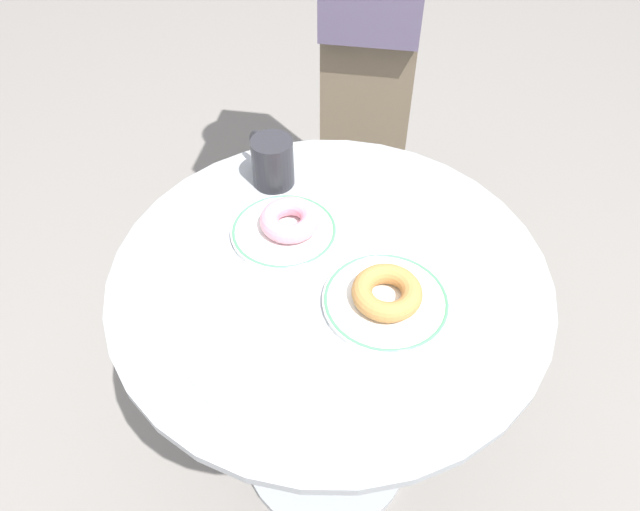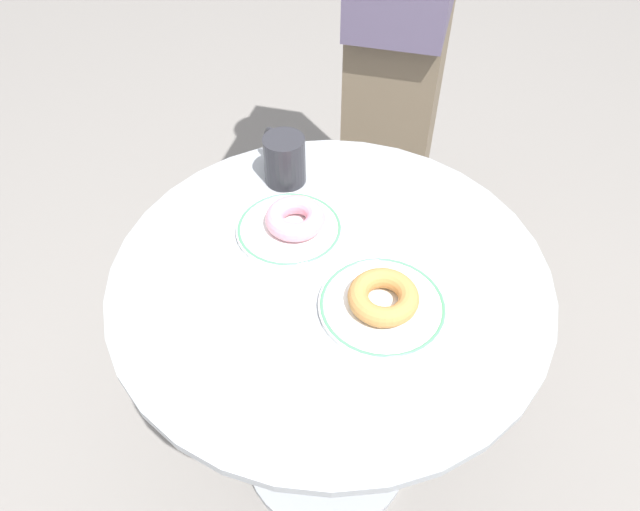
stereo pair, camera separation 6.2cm
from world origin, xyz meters
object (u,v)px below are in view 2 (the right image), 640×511
plate_right (382,306)px  coffee_mug (284,159)px  plate_left (289,229)px  person_figure (403,30)px  donut_pink_frosted (295,218)px  cafe_table (329,346)px  paper_napkin (228,377)px  donut_old_fashioned (383,297)px

plate_right → coffee_mug: bearing=151.6°
plate_left → plate_right: same height
plate_left → coffee_mug: (-0.10, 0.12, 0.04)m
person_figure → donut_pink_frosted: bearing=-78.2°
donut_pink_frosted → person_figure: person_figure is taller
cafe_table → coffee_mug: (-0.22, 0.16, 0.28)m
donut_pink_frosted → paper_napkin: donut_pink_frosted is taller
plate_right → donut_old_fashioned: bearing=153.4°
paper_napkin → donut_pink_frosted: bearing=108.0°
cafe_table → plate_right: plate_right is taller
donut_old_fashioned → cafe_table: bearing=169.5°
cafe_table → coffee_mug: coffee_mug is taller
cafe_table → plate_left: plate_left is taller
paper_napkin → coffee_mug: bearing=116.2°
coffee_mug → person_figure: size_ratio=0.07×
donut_old_fashioned → person_figure: 0.81m
donut_pink_frosted → donut_old_fashioned: bearing=-17.4°
coffee_mug → person_figure: bearing=93.0°
donut_old_fashioned → coffee_mug: bearing=151.6°
plate_left → donut_old_fashioned: 0.24m
plate_left → donut_pink_frosted: (0.01, 0.01, 0.02)m
cafe_table → donut_pink_frosted: size_ratio=6.96×
plate_left → person_figure: size_ratio=0.12×
donut_old_fashioned → person_figure: person_figure is taller
plate_left → person_figure: 0.68m
plate_left → donut_pink_frosted: donut_pink_frosted is taller
paper_napkin → plate_right: bearing=63.0°
plate_left → paper_napkin: 0.32m
donut_old_fashioned → person_figure: bearing=116.7°
cafe_table → donut_pink_frosted: bearing=155.8°
plate_right → person_figure: person_figure is taller
coffee_mug → cafe_table: bearing=-36.3°
plate_left → plate_right: (0.23, -0.06, 0.00)m
cafe_table → paper_napkin: bearing=-91.6°
plate_left → paper_napkin: bearing=-70.2°
plate_left → donut_old_fashioned: donut_old_fashioned is taller
plate_left → donut_pink_frosted: 0.03m
donut_pink_frosted → paper_napkin: bearing=-72.0°
plate_left → donut_old_fashioned: bearing=-14.6°
coffee_mug → person_figure: (-0.03, 0.54, 0.04)m
cafe_table → donut_pink_frosted: 0.29m
plate_right → donut_pink_frosted: bearing=162.6°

